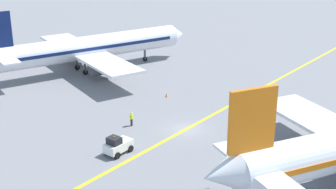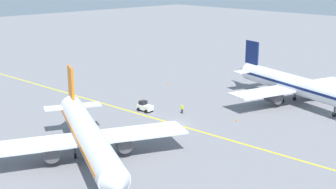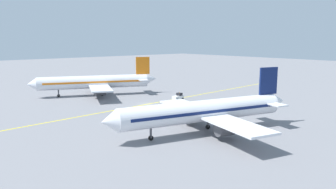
{
  "view_description": "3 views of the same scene",
  "coord_description": "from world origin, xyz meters",
  "px_view_note": "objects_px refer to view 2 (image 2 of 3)",
  "views": [
    {
      "loc": [
        30.98,
        -37.16,
        21.65
      ],
      "look_at": [
        -5.14,
        2.65,
        2.23
      ],
      "focal_mm": 50.0,
      "sensor_mm": 36.0,
      "label": 1
    },
    {
      "loc": [
        53.22,
        53.92,
        25.55
      ],
      "look_at": [
        -3.28,
        -5.05,
        3.66
      ],
      "focal_mm": 50.0,
      "sensor_mm": 36.0,
      "label": 2
    },
    {
      "loc": [
        -62.53,
        47.13,
        15.7
      ],
      "look_at": [
        -3.28,
        -3.96,
        2.4
      ],
      "focal_mm": 35.0,
      "sensor_mm": 36.0,
      "label": 3
    }
  ],
  "objects_px": {
    "baggage_tug_white": "(145,107)",
    "traffic_cone_near_nose": "(236,120)",
    "airplane_at_gate": "(295,85)",
    "ground_crew_worker": "(182,109)",
    "traffic_cone_mid_apron": "(168,83)",
    "airplane_adjacent_stand": "(88,135)"
  },
  "relations": [
    {
      "from": "baggage_tug_white",
      "to": "traffic_cone_mid_apron",
      "type": "xyz_separation_m",
      "value": [
        -17.58,
        -12.18,
        -0.63
      ]
    },
    {
      "from": "traffic_cone_near_nose",
      "to": "baggage_tug_white",
      "type": "bearing_deg",
      "value": -64.12
    },
    {
      "from": "ground_crew_worker",
      "to": "traffic_cone_mid_apron",
      "type": "bearing_deg",
      "value": -127.06
    },
    {
      "from": "airplane_at_gate",
      "to": "ground_crew_worker",
      "type": "height_order",
      "value": "airplane_at_gate"
    },
    {
      "from": "traffic_cone_near_nose",
      "to": "airplane_at_gate",
      "type": "bearing_deg",
      "value": 177.1
    },
    {
      "from": "traffic_cone_near_nose",
      "to": "traffic_cone_mid_apron",
      "type": "distance_m",
      "value": 29.48
    },
    {
      "from": "airplane_at_gate",
      "to": "airplane_adjacent_stand",
      "type": "height_order",
      "value": "same"
    },
    {
      "from": "baggage_tug_white",
      "to": "traffic_cone_near_nose",
      "type": "height_order",
      "value": "baggage_tug_white"
    },
    {
      "from": "airplane_adjacent_stand",
      "to": "traffic_cone_mid_apron",
      "type": "distance_m",
      "value": 45.72
    },
    {
      "from": "airplane_at_gate",
      "to": "traffic_cone_mid_apron",
      "type": "distance_m",
      "value": 29.65
    },
    {
      "from": "airplane_adjacent_stand",
      "to": "traffic_cone_mid_apron",
      "type": "bearing_deg",
      "value": -147.58
    },
    {
      "from": "airplane_at_gate",
      "to": "airplane_adjacent_stand",
      "type": "xyz_separation_m",
      "value": [
        45.59,
        -4.14,
        0.0
      ]
    },
    {
      "from": "airplane_adjacent_stand",
      "to": "airplane_at_gate",
      "type": "bearing_deg",
      "value": 174.81
    },
    {
      "from": "ground_crew_worker",
      "to": "traffic_cone_near_nose",
      "type": "height_order",
      "value": "ground_crew_worker"
    },
    {
      "from": "ground_crew_worker",
      "to": "airplane_at_gate",
      "type": "bearing_deg",
      "value": 152.72
    },
    {
      "from": "airplane_adjacent_stand",
      "to": "ground_crew_worker",
      "type": "xyz_separation_m",
      "value": [
        -24.95,
        -6.5,
        -2.8
      ]
    },
    {
      "from": "baggage_tug_white",
      "to": "airplane_adjacent_stand",
      "type": "bearing_deg",
      "value": 30.39
    },
    {
      "from": "traffic_cone_mid_apron",
      "to": "traffic_cone_near_nose",
      "type": "bearing_deg",
      "value": 70.09
    },
    {
      "from": "airplane_at_gate",
      "to": "baggage_tug_white",
      "type": "distance_m",
      "value": 29.77
    },
    {
      "from": "airplane_at_gate",
      "to": "traffic_cone_near_nose",
      "type": "distance_m",
      "value": 17.5
    },
    {
      "from": "airplane_adjacent_stand",
      "to": "traffic_cone_mid_apron",
      "type": "height_order",
      "value": "airplane_adjacent_stand"
    },
    {
      "from": "ground_crew_worker",
      "to": "traffic_cone_mid_apron",
      "type": "distance_m",
      "value": 22.48
    }
  ]
}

